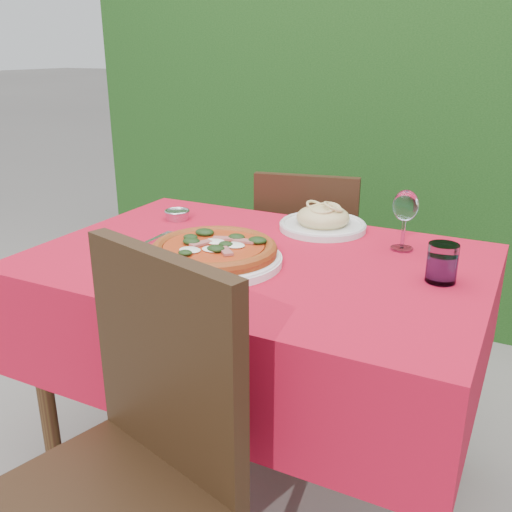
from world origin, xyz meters
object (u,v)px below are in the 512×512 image
at_px(chair_near, 129,456).
at_px(pasta_plate, 323,221).
at_px(steel_ramekin, 177,215).
at_px(chair_far, 308,261).
at_px(water_glass, 442,265).
at_px(pizza_plate, 214,253).
at_px(wine_glass, 405,208).
at_px(fork, 149,241).

distance_m(chair_near, pasta_plate, 1.00).
height_order(chair_near, steel_ramekin, chair_near).
bearing_deg(chair_far, steel_ramekin, 43.59).
height_order(chair_near, water_glass, chair_near).
relative_size(pizza_plate, pasta_plate, 1.32).
relative_size(pizza_plate, wine_glass, 2.08).
relative_size(chair_near, water_glass, 9.41).
xyz_separation_m(pizza_plate, pasta_plate, (0.15, 0.43, -0.00)).
relative_size(pasta_plate, fork, 1.42).
xyz_separation_m(water_glass, wine_glass, (-0.14, 0.20, 0.08)).
xyz_separation_m(chair_near, pasta_plate, (0.04, 0.97, 0.24)).
bearing_deg(chair_far, water_glass, 122.63).
height_order(chair_far, fork, chair_far).
height_order(pasta_plate, water_glass, water_glass).
relative_size(chair_near, pasta_plate, 3.36).
bearing_deg(fork, chair_far, 70.91).
bearing_deg(steel_ramekin, pasta_plate, 13.53).
bearing_deg(pasta_plate, water_glass, -33.74).
distance_m(water_glass, fork, 0.85).
relative_size(wine_glass, steel_ramekin, 2.26).
relative_size(chair_far, pizza_plate, 2.33).
height_order(chair_near, pasta_plate, chair_near).
height_order(fork, steel_ramekin, steel_ramekin).
distance_m(wine_glass, fork, 0.76).
bearing_deg(wine_glass, pasta_plate, 163.65).
distance_m(pasta_plate, steel_ramekin, 0.50).
bearing_deg(pizza_plate, water_glass, 14.38).
bearing_deg(pasta_plate, pizza_plate, -109.69).
distance_m(chair_near, fork, 0.75).
height_order(pizza_plate, water_glass, water_glass).
bearing_deg(chair_near, water_glass, 72.18).
xyz_separation_m(chair_far, fork, (-0.25, -0.69, 0.25)).
height_order(pasta_plate, wine_glass, wine_glass).
xyz_separation_m(pasta_plate, fork, (-0.42, -0.36, -0.03)).
xyz_separation_m(wine_glass, steel_ramekin, (-0.76, -0.04, -0.11)).
height_order(chair_far, water_glass, chair_far).
bearing_deg(chair_far, pizza_plate, 80.04).
height_order(chair_far, wine_glass, wine_glass).
relative_size(water_glass, steel_ramekin, 1.26).
distance_m(water_glass, wine_glass, 0.26).
bearing_deg(chair_near, fork, 138.54).
height_order(pizza_plate, wine_glass, wine_glass).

